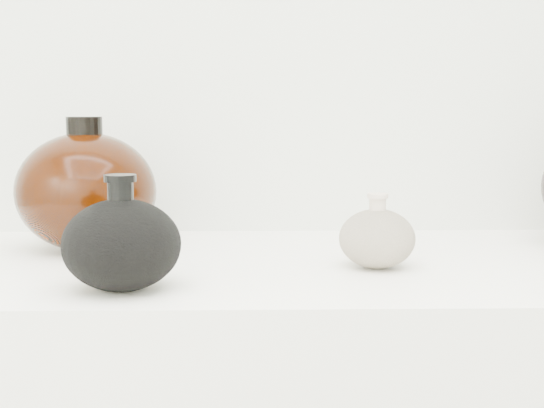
{
  "coord_description": "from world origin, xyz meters",
  "views": [
    {
      "loc": [
        -0.05,
        -0.06,
        1.11
      ],
      "look_at": [
        -0.02,
        0.92,
        0.98
      ],
      "focal_mm": 50.0,
      "sensor_mm": 36.0,
      "label": 1
    }
  ],
  "objects": [
    {
      "name": "cream_gourd_vase",
      "position": [
        0.11,
        0.9,
        0.94
      ],
      "size": [
        0.12,
        0.12,
        0.1
      ],
      "color": "beige",
      "rests_on": "display_counter"
    },
    {
      "name": "black_gourd_vase",
      "position": [
        -0.2,
        0.79,
        0.95
      ],
      "size": [
        0.18,
        0.18,
        0.13
      ],
      "color": "black",
      "rests_on": "display_counter"
    },
    {
      "name": "left_round_pot",
      "position": [
        -0.29,
        1.04,
        0.99
      ],
      "size": [
        0.25,
        0.25,
        0.19
      ],
      "color": "black",
      "rests_on": "display_counter"
    }
  ]
}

